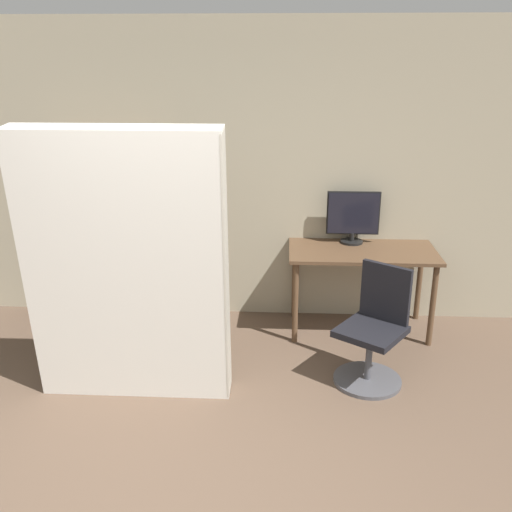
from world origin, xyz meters
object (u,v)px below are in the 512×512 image
(bookshelf, at_px, (104,235))
(mattress_near, at_px, (127,270))
(monitor, at_px, (353,216))
(office_chair, at_px, (374,337))

(bookshelf, bearing_deg, mattress_near, -66.12)
(monitor, bearing_deg, mattress_near, -141.26)
(monitor, distance_m, mattress_near, 2.16)
(office_chair, bearing_deg, monitor, 94.40)
(monitor, relative_size, office_chair, 0.52)
(monitor, distance_m, bookshelf, 2.28)
(monitor, height_order, bookshelf, bookshelf)
(mattress_near, bearing_deg, office_chair, 9.82)
(monitor, height_order, mattress_near, mattress_near)
(mattress_near, bearing_deg, bookshelf, 113.88)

